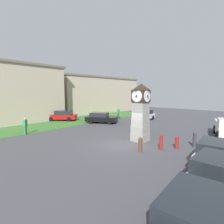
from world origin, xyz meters
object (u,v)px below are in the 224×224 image
(car_silver_hatch, at_px, (144,115))
(car_end_of_row, at_px, (101,118))
(car_navy_sedan, at_px, (199,219))
(car_near_tower, at_px, (221,174))
(car_far_lot, at_px, (62,115))
(bollard_mid_row, at_px, (161,142))
(bollard_end_row, at_px, (194,140))
(bollard_far_row, at_px, (177,142))
(clock_tower, at_px, (141,112))
(pedestrian_near_bench, at_px, (118,113))
(car_by_building, at_px, (217,153))
(pedestrian_by_cars, at_px, (25,125))
(bollard_near_tower, at_px, (140,144))

(car_silver_hatch, relative_size, car_end_of_row, 0.85)
(car_navy_sedan, xyz_separation_m, car_near_tower, (3.40, 0.09, -0.00))
(car_near_tower, xyz_separation_m, car_far_lot, (6.18, 21.54, -0.01))
(bollard_mid_row, distance_m, bollard_end_row, 2.82)
(bollard_far_row, bearing_deg, clock_tower, 89.11)
(bollard_far_row, distance_m, car_near_tower, 5.73)
(car_navy_sedan, xyz_separation_m, car_silver_hatch, (18.26, 12.78, -0.01))
(car_far_lot, relative_size, pedestrian_near_bench, 2.51)
(car_far_lot, bearing_deg, clock_tower, -96.45)
(car_by_building, xyz_separation_m, pedestrian_by_cars, (-4.02, 15.86, 0.22))
(bollard_end_row, distance_m, car_by_building, 3.59)
(bollard_end_row, distance_m, car_far_lot, 18.79)
(bollard_far_row, relative_size, car_far_lot, 0.22)
(car_navy_sedan, height_order, car_far_lot, car_navy_sedan)
(car_end_of_row, bearing_deg, pedestrian_near_bench, 6.94)
(bollard_end_row, height_order, pedestrian_near_bench, pedestrian_near_bench)
(bollard_near_tower, height_order, pedestrian_by_cars, pedestrian_by_cars)
(clock_tower, distance_m, car_end_of_row, 10.05)
(bollard_end_row, distance_m, car_end_of_row, 13.37)
(car_by_building, bearing_deg, car_end_of_row, 69.03)
(car_far_lot, bearing_deg, car_silver_hatch, -45.54)
(bollard_near_tower, xyz_separation_m, bollard_far_row, (2.39, -1.65, -0.04))
(car_end_of_row, bearing_deg, bollard_end_row, -102.25)
(car_by_building, distance_m, pedestrian_near_bench, 18.67)
(bollard_mid_row, relative_size, pedestrian_near_bench, 0.65)
(bollard_mid_row, relative_size, pedestrian_by_cars, 0.67)
(car_navy_sedan, bearing_deg, car_end_of_row, 52.90)
(bollard_near_tower, bearing_deg, bollard_end_row, -33.79)
(bollard_mid_row, bearing_deg, car_far_lot, 81.08)
(bollard_end_row, relative_size, car_near_tower, 0.29)
(clock_tower, distance_m, pedestrian_near_bench, 12.87)
(bollard_mid_row, relative_size, car_by_building, 0.28)
(bollard_near_tower, bearing_deg, car_end_of_row, 58.17)
(bollard_far_row, distance_m, car_far_lot, 18.03)
(bollard_far_row, xyz_separation_m, car_end_of_row, (4.17, 12.23, 0.25))
(car_navy_sedan, bearing_deg, car_by_building, 7.28)
(bollard_near_tower, relative_size, pedestrian_near_bench, 0.60)
(bollard_near_tower, bearing_deg, pedestrian_by_cars, 105.98)
(car_navy_sedan, height_order, car_silver_hatch, car_navy_sedan)
(clock_tower, bearing_deg, bollard_mid_row, -112.81)
(bollard_near_tower, height_order, car_near_tower, car_near_tower)
(pedestrian_near_bench, bearing_deg, car_far_lot, 142.88)
(bollard_far_row, xyz_separation_m, bollard_end_row, (1.33, -0.84, 0.09))
(car_far_lot, distance_m, car_silver_hatch, 12.40)
(car_navy_sedan, xyz_separation_m, car_end_of_row, (12.03, 15.91, -0.05))
(car_by_building, bearing_deg, bollard_mid_row, 80.05)
(car_near_tower, relative_size, pedestrian_near_bench, 2.21)
(clock_tower, bearing_deg, bollard_near_tower, -147.27)
(car_by_building, relative_size, pedestrian_by_cars, 2.42)
(bollard_mid_row, xyz_separation_m, pedestrian_by_cars, (-4.66, 12.19, 0.40))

